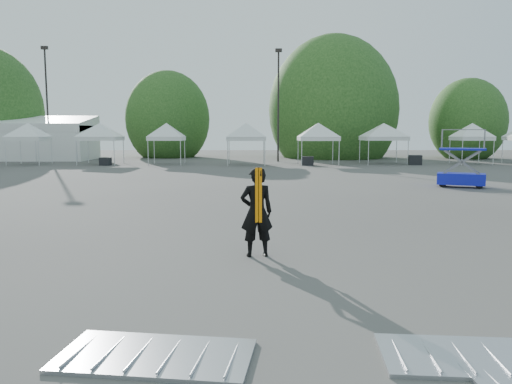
{
  "coord_description": "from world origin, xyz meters",
  "views": [
    {
      "loc": [
        0.44,
        -12.34,
        2.61
      ],
      "look_at": [
        0.59,
        -1.48,
        1.3
      ],
      "focal_mm": 35.0,
      "sensor_mm": 36.0,
      "label": 1
    }
  ],
  "objects": [
    {
      "name": "light_pole_west",
      "position": [
        -18.0,
        34.0,
        5.77
      ],
      "size": [
        0.6,
        0.25,
        10.3
      ],
      "color": "black",
      "rests_on": "ground"
    },
    {
      "name": "man",
      "position": [
        0.6,
        -2.04,
        0.95
      ],
      "size": [
        0.75,
        0.56,
        1.89
      ],
      "rotation": [
        0.0,
        0.0,
        3.3
      ],
      "color": "black",
      "rests_on": "ground"
    },
    {
      "name": "tent_f",
      "position": [
        5.89,
        27.2,
        3.06
      ],
      "size": [
        4.33,
        4.33,
        3.88
      ],
      "color": "silver",
      "rests_on": "ground"
    },
    {
      "name": "barrier_mid",
      "position": [
        3.08,
        -6.9,
        0.03
      ],
      "size": [
        2.29,
        1.3,
        0.07
      ],
      "rotation": [
        0.0,
        0.0,
        -0.1
      ],
      "color": "#AAADB3",
      "rests_on": "ground"
    },
    {
      "name": "tent_d",
      "position": [
        -6.22,
        28.15,
        3.06
      ],
      "size": [
        3.88,
        3.88,
        3.88
      ],
      "color": "silver",
      "rests_on": "ground"
    },
    {
      "name": "marquee",
      "position": [
        -22.0,
        35.0,
        1.97
      ],
      "size": [
        15.0,
        6.25,
        4.23
      ],
      "color": "white",
      "rests_on": "ground"
    },
    {
      "name": "tree_far_e",
      "position": [
        22.0,
        37.0,
        3.63
      ],
      "size": [
        3.84,
        3.84,
        5.84
      ],
      "color": "#382314",
      "rests_on": "ground"
    },
    {
      "name": "tent_g",
      "position": [
        11.46,
        28.64,
        3.06
      ],
      "size": [
        4.74,
        4.74,
        3.88
      ],
      "color": "silver",
      "rests_on": "ground"
    },
    {
      "name": "tree_mid_e",
      "position": [
        9.0,
        39.0,
        4.84
      ],
      "size": [
        5.12,
        5.12,
        7.79
      ],
      "color": "#382314",
      "rests_on": "ground"
    },
    {
      "name": "tent_b",
      "position": [
        -17.21,
        27.96,
        3.06
      ],
      "size": [
        3.9,
        3.9,
        3.88
      ],
      "color": "silver",
      "rests_on": "ground"
    },
    {
      "name": "light_pole_east",
      "position": [
        3.0,
        32.0,
        5.52
      ],
      "size": [
        0.6,
        0.25,
        9.8
      ],
      "color": "black",
      "rests_on": "ground"
    },
    {
      "name": "tent_c",
      "position": [
        -11.61,
        28.32,
        3.06
      ],
      "size": [
        4.46,
        4.46,
        3.88
      ],
      "color": "silver",
      "rests_on": "ground"
    },
    {
      "name": "tent_e",
      "position": [
        0.21,
        27.3,
        3.06
      ],
      "size": [
        4.32,
        4.32,
        3.88
      ],
      "color": "silver",
      "rests_on": "ground"
    },
    {
      "name": "crate_west",
      "position": [
        -10.85,
        26.91,
        0.31
      ],
      "size": [
        0.91,
        0.77,
        0.62
      ],
      "primitive_type": "cube",
      "rotation": [
        0.0,
        0.0,
        -0.21
      ],
      "color": "black",
      "rests_on": "ground"
    },
    {
      "name": "tree_mid_w",
      "position": [
        -8.0,
        40.0,
        3.93
      ],
      "size": [
        4.16,
        4.16,
        6.33
      ],
      "color": "#382314",
      "rests_on": "ground"
    },
    {
      "name": "barrier_left",
      "position": [
        -0.65,
        -6.8,
        0.04
      ],
      "size": [
        2.36,
        1.42,
        0.07
      ],
      "rotation": [
        0.0,
        0.0,
        -0.14
      ],
      "color": "#AAADB3",
      "rests_on": "ground"
    },
    {
      "name": "tent_h",
      "position": [
        18.52,
        28.12,
        3.06
      ],
      "size": [
        3.81,
        3.81,
        3.88
      ],
      "color": "silver",
      "rests_on": "ground"
    },
    {
      "name": "crate_mid",
      "position": [
        5.05,
        26.73,
        0.35
      ],
      "size": [
        0.99,
        0.81,
        0.7
      ],
      "primitive_type": "cube",
      "rotation": [
        0.0,
        0.0,
        -0.13
      ],
      "color": "black",
      "rests_on": "ground"
    },
    {
      "name": "scissor_lift",
      "position": [
        10.51,
        11.09,
        1.38
      ],
      "size": [
        2.36,
        1.81,
        2.73
      ],
      "rotation": [
        0.0,
        0.0,
        -0.41
      ],
      "color": "#0D15AA",
      "rests_on": "ground"
    },
    {
      "name": "ground",
      "position": [
        0.0,
        0.0,
        0.0
      ],
      "size": [
        120.0,
        120.0,
        0.0
      ],
      "primitive_type": "plane",
      "color": "#474442",
      "rests_on": "ground"
    },
    {
      "name": "crate_east",
      "position": [
        13.68,
        27.19,
        0.39
      ],
      "size": [
        1.14,
        0.98,
        0.78
      ],
      "primitive_type": "cube",
      "rotation": [
        0.0,
        0.0,
        -0.23
      ],
      "color": "black",
      "rests_on": "ground"
    }
  ]
}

